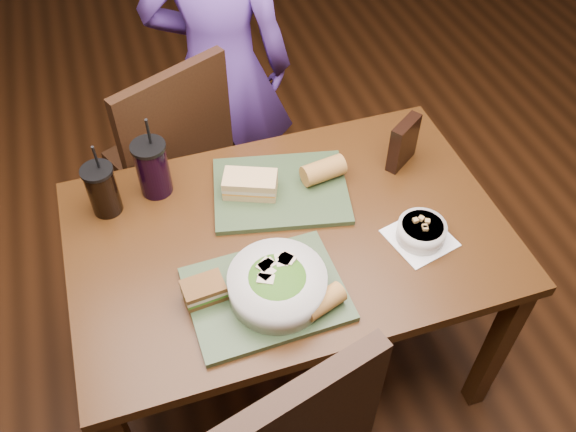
% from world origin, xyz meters
% --- Properties ---
extents(ground, '(6.00, 6.00, 0.00)m').
position_xyz_m(ground, '(0.00, 0.00, 0.00)').
color(ground, '#381C0B').
rests_on(ground, ground).
extents(dining_table, '(1.30, 0.85, 0.75)m').
position_xyz_m(dining_table, '(0.00, 0.00, 0.66)').
color(dining_table, '#3D210C').
rests_on(dining_table, ground).
extents(chair_far, '(0.58, 0.60, 1.01)m').
position_xyz_m(chair_far, '(-0.23, 0.64, 0.56)').
color(chair_far, black).
rests_on(chair_far, ground).
extents(diner, '(0.65, 0.52, 1.54)m').
position_xyz_m(diner, '(0.00, 0.85, 0.77)').
color(diner, '#5D3799').
rests_on(diner, ground).
extents(tray_near, '(0.43, 0.33, 0.02)m').
position_xyz_m(tray_near, '(-0.13, -0.20, 0.76)').
color(tray_near, '#2E4124').
rests_on(tray_near, dining_table).
extents(tray_far, '(0.48, 0.40, 0.02)m').
position_xyz_m(tray_far, '(0.03, 0.16, 0.76)').
color(tray_far, '#2E4124').
rests_on(tray_far, dining_table).
extents(salad_bowl, '(0.27, 0.27, 0.09)m').
position_xyz_m(salad_bowl, '(-0.10, -0.22, 0.81)').
color(salad_bowl, silver).
rests_on(salad_bowl, tray_near).
extents(soup_bowl, '(0.21, 0.21, 0.07)m').
position_xyz_m(soup_bowl, '(0.36, -0.15, 0.78)').
color(soup_bowl, white).
rests_on(soup_bowl, dining_table).
extents(sandwich_near, '(0.12, 0.09, 0.05)m').
position_xyz_m(sandwich_near, '(-0.29, -0.16, 0.79)').
color(sandwich_near, '#593819').
rests_on(sandwich_near, tray_near).
extents(sandwich_far, '(0.19, 0.15, 0.07)m').
position_xyz_m(sandwich_far, '(-0.07, 0.18, 0.80)').
color(sandwich_far, tan).
rests_on(sandwich_far, tray_far).
extents(baguette_near, '(0.13, 0.09, 0.06)m').
position_xyz_m(baguette_near, '(0.00, -0.30, 0.80)').
color(baguette_near, '#AD7533').
rests_on(baguette_near, tray_near).
extents(baguette_far, '(0.15, 0.09, 0.07)m').
position_xyz_m(baguette_far, '(0.17, 0.17, 0.80)').
color(baguette_far, '#AD7533').
rests_on(baguette_far, tray_far).
extents(cup_cola, '(0.10, 0.10, 0.26)m').
position_xyz_m(cup_cola, '(-0.50, 0.26, 0.84)').
color(cup_cola, black).
rests_on(cup_cola, dining_table).
extents(cup_berry, '(0.11, 0.11, 0.29)m').
position_xyz_m(cup_berry, '(-0.34, 0.30, 0.85)').
color(cup_berry, black).
rests_on(cup_berry, dining_table).
extents(chip_bag, '(0.13, 0.11, 0.17)m').
position_xyz_m(chip_bag, '(0.45, 0.17, 0.83)').
color(chip_bag, black).
rests_on(chip_bag, dining_table).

